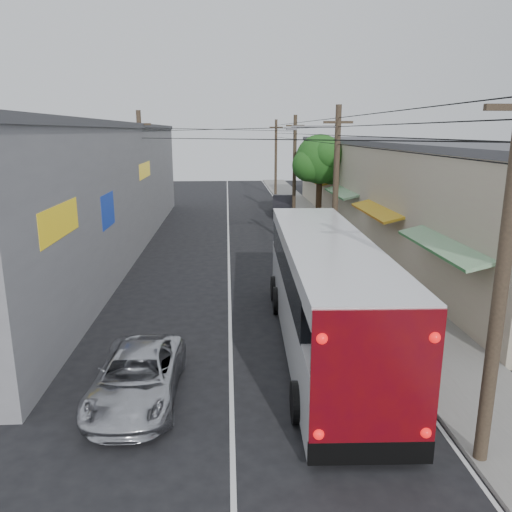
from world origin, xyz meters
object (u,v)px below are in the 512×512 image
at_px(parked_car_far, 283,205).
at_px(coach_bus, 324,291).
at_px(pedestrian_far, 330,240).
at_px(parked_suv, 313,245).
at_px(pedestrian_near, 351,267).
at_px(jeepney, 137,377).
at_px(parked_car_mid, 293,220).

bearing_deg(parked_car_far, coach_bus, -87.96).
bearing_deg(pedestrian_far, parked_car_far, -90.27).
relative_size(parked_suv, pedestrian_near, 2.93).
height_order(coach_bus, parked_car_far, coach_bus).
xyz_separation_m(coach_bus, pedestrian_near, (2.40, 5.97, -0.89)).
xyz_separation_m(jeepney, parked_car_far, (7.02, 29.40, 0.15)).
bearing_deg(pedestrian_far, parked_car_mid, -87.33).
bearing_deg(parked_car_mid, coach_bus, -94.48).
distance_m(coach_bus, pedestrian_near, 6.49).
xyz_separation_m(coach_bus, parked_suv, (1.60, 11.40, -1.14)).
height_order(parked_car_far, pedestrian_far, pedestrian_far).
bearing_deg(jeepney, pedestrian_far, 62.27).
xyz_separation_m(parked_car_mid, pedestrian_far, (0.97, -8.25, 0.31)).
relative_size(parked_suv, parked_car_far, 1.03).
relative_size(coach_bus, pedestrian_far, 7.51).
distance_m(parked_suv, parked_car_mid, 8.40).
xyz_separation_m(parked_car_far, pedestrian_near, (0.80, -20.33, 0.18)).
bearing_deg(parked_car_mid, parked_car_far, 90.13).
bearing_deg(pedestrian_near, coach_bus, 89.00).
height_order(coach_bus, parked_car_mid, coach_bus).
bearing_deg(parked_car_far, parked_suv, -84.49).
bearing_deg(coach_bus, pedestrian_far, 79.38).
relative_size(coach_bus, parked_suv, 2.51).
height_order(pedestrian_near, pedestrian_far, pedestrian_near).
height_order(parked_suv, pedestrian_near, pedestrian_near).
relative_size(parked_car_mid, pedestrian_near, 2.22).
distance_m(coach_bus, parked_car_far, 26.37).
height_order(parked_car_mid, pedestrian_far, pedestrian_far).
relative_size(coach_bus, parked_car_mid, 3.32).
height_order(parked_suv, pedestrian_far, pedestrian_far).
bearing_deg(parked_car_mid, parked_suv, -89.87).
height_order(parked_car_mid, parked_car_far, parked_car_far).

